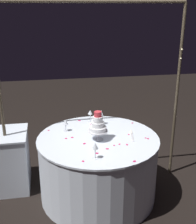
% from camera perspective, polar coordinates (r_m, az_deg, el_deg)
% --- Properties ---
extents(ground_plane, '(12.00, 12.00, 0.00)m').
position_cam_1_polar(ground_plane, '(3.67, 0.00, -15.71)').
color(ground_plane, black).
extents(decorative_arch, '(2.15, 0.06, 2.20)m').
position_cam_1_polar(decorative_arch, '(3.36, -0.95, 8.03)').
color(decorative_arch, '#473D2D').
rests_on(decorative_arch, ground).
extents(main_table, '(1.37, 1.37, 0.75)m').
position_cam_1_polar(main_table, '(3.47, 0.00, -10.66)').
color(main_table, silver).
rests_on(main_table, ground).
extents(side_table, '(0.57, 0.57, 0.73)m').
position_cam_1_polar(side_table, '(3.79, -17.59, -9.01)').
color(side_table, silver).
rests_on(side_table, ground).
extents(tiered_cake, '(0.22, 0.22, 0.33)m').
position_cam_1_polar(tiered_cake, '(3.18, -0.03, -2.62)').
color(tiered_cake, silver).
rests_on(tiered_cake, main_table).
extents(wine_glass_0, '(0.06, 0.06, 0.15)m').
position_cam_1_polar(wine_glass_0, '(3.44, -6.35, -2.07)').
color(wine_glass_0, silver).
rests_on(wine_glass_0, main_table).
extents(wine_glass_1, '(0.06, 0.06, 0.19)m').
position_cam_1_polar(wine_glass_1, '(3.61, 0.65, -0.37)').
color(wine_glass_1, silver).
rests_on(wine_glass_1, main_table).
extents(wine_glass_2, '(0.06, 0.06, 0.16)m').
position_cam_1_polar(wine_glass_2, '(3.67, -1.52, -0.19)').
color(wine_glass_2, silver).
rests_on(wine_glass_2, main_table).
extents(wine_glass_3, '(0.06, 0.06, 0.17)m').
position_cam_1_polar(wine_glass_3, '(2.81, -0.56, -6.80)').
color(wine_glass_3, silver).
rests_on(wine_glass_3, main_table).
extents(wine_glass_4, '(0.07, 0.07, 0.16)m').
position_cam_1_polar(wine_glass_4, '(3.45, -0.87, -1.52)').
color(wine_glass_4, silver).
rests_on(wine_glass_4, main_table).
extents(cake_knife, '(0.08, 0.29, 0.01)m').
position_cam_1_polar(cake_knife, '(3.37, 6.63, -4.48)').
color(cake_knife, silver).
rests_on(cake_knife, main_table).
extents(rose_petal_0, '(0.02, 0.03, 0.00)m').
position_cam_1_polar(rose_petal_0, '(3.38, 6.01, -4.37)').
color(rose_petal_0, '#C61951').
rests_on(rose_petal_0, main_table).
extents(rose_petal_1, '(0.05, 0.04, 0.00)m').
position_cam_1_polar(rose_petal_1, '(3.50, -0.03, -3.39)').
color(rose_petal_1, '#C61951').
rests_on(rose_petal_1, main_table).
extents(rose_petal_2, '(0.03, 0.04, 0.00)m').
position_cam_1_polar(rose_petal_2, '(3.15, 4.20, -6.27)').
color(rose_petal_2, '#C61951').
rests_on(rose_petal_2, main_table).
extents(rose_petal_3, '(0.05, 0.04, 0.00)m').
position_cam_1_polar(rose_petal_3, '(3.77, -3.64, -1.65)').
color(rose_petal_3, '#C61951').
rests_on(rose_petal_3, main_table).
extents(rose_petal_4, '(0.03, 0.03, 0.00)m').
position_cam_1_polar(rose_petal_4, '(3.52, -9.60, -3.53)').
color(rose_petal_4, '#C61951').
rests_on(rose_petal_4, main_table).
extents(rose_petal_5, '(0.04, 0.05, 0.00)m').
position_cam_1_polar(rose_petal_5, '(3.16, -2.66, -6.17)').
color(rose_petal_5, '#C61951').
rests_on(rose_petal_5, main_table).
extents(rose_petal_6, '(0.02, 0.03, 0.00)m').
position_cam_1_polar(rose_petal_6, '(3.32, 9.26, -5.01)').
color(rose_petal_6, '#C61951').
rests_on(rose_petal_6, main_table).
extents(rose_petal_7, '(0.04, 0.03, 0.00)m').
position_cam_1_polar(rose_petal_7, '(3.05, 1.81, -7.18)').
color(rose_petal_7, '#C61951').
rests_on(rose_petal_7, main_table).
extents(rose_petal_8, '(0.02, 0.03, 0.00)m').
position_cam_1_polar(rose_petal_8, '(3.71, 6.71, -2.14)').
color(rose_petal_8, '#C61951').
rests_on(rose_petal_8, main_table).
extents(rose_petal_9, '(0.02, 0.03, 0.00)m').
position_cam_1_polar(rose_petal_9, '(3.31, 9.73, -5.14)').
color(rose_petal_9, '#C61951').
rests_on(rose_petal_9, main_table).
extents(rose_petal_10, '(0.02, 0.03, 0.00)m').
position_cam_1_polar(rose_petal_10, '(3.14, 5.69, -6.35)').
color(rose_petal_10, '#C61951').
rests_on(rose_petal_10, main_table).
extents(rose_petal_11, '(0.03, 0.03, 0.00)m').
position_cam_1_polar(rose_petal_11, '(3.65, -1.36, -2.41)').
color(rose_petal_11, '#C61951').
rests_on(rose_petal_11, main_table).
extents(rose_petal_12, '(0.03, 0.04, 0.00)m').
position_cam_1_polar(rose_petal_12, '(3.44, -0.53, -3.86)').
color(rose_petal_12, '#C61951').
rests_on(rose_petal_12, main_table).
extents(rose_petal_13, '(0.03, 0.04, 0.00)m').
position_cam_1_polar(rose_petal_13, '(2.82, -2.93, -9.56)').
color(rose_petal_13, '#C61951').
rests_on(rose_petal_13, main_table).
extents(rose_petal_14, '(0.04, 0.04, 0.00)m').
position_cam_1_polar(rose_petal_14, '(3.31, -5.06, -4.96)').
color(rose_petal_14, '#C61951').
rests_on(rose_petal_14, main_table).
extents(rose_petal_15, '(0.04, 0.04, 0.00)m').
position_cam_1_polar(rose_petal_15, '(2.84, 7.12, -9.50)').
color(rose_petal_15, '#C61951').
rests_on(rose_petal_15, main_table).
extents(rose_petal_16, '(0.03, 0.03, 0.00)m').
position_cam_1_polar(rose_petal_16, '(3.12, 3.17, -6.50)').
color(rose_petal_16, '#C61951').
rests_on(rose_petal_16, main_table).
extents(rose_petal_17, '(0.04, 0.03, 0.00)m').
position_cam_1_polar(rose_petal_17, '(2.96, -0.25, -8.03)').
color(rose_petal_17, '#C61951').
rests_on(rose_petal_17, main_table).
extents(rose_petal_18, '(0.04, 0.04, 0.00)m').
position_cam_1_polar(rose_petal_18, '(3.29, -6.26, -5.15)').
color(rose_petal_18, '#C61951').
rests_on(rose_petal_18, main_table).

